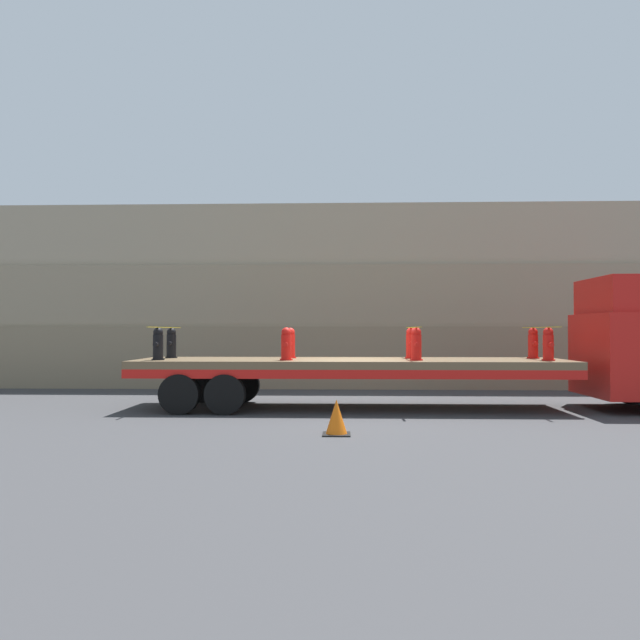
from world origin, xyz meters
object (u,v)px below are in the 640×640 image
fire_hydrant_black_near_0 (158,344)px  fire_hydrant_red_near_1 (286,344)px  fire_hydrant_red_near_3 (548,345)px  fire_hydrant_red_far_3 (533,344)px  truck_cab (639,343)px  fire_hydrant_black_far_0 (171,343)px  fire_hydrant_red_far_2 (411,344)px  fire_hydrant_red_far_1 (290,343)px  traffic_cone (336,418)px  fire_hydrant_red_near_2 (416,345)px  flatbed_trailer (328,368)px

fire_hydrant_black_near_0 → fire_hydrant_red_near_1: 2.98m
fire_hydrant_red_near_3 → fire_hydrant_red_far_3: (0.00, 1.12, 0.00)m
truck_cab → fire_hydrant_black_near_0: truck_cab is taller
fire_hydrant_black_far_0 → fire_hydrant_red_near_3: size_ratio=1.00×
fire_hydrant_black_near_0 → fire_hydrant_red_far_2: bearing=10.7°
fire_hydrant_black_near_0 → fire_hydrant_red_far_2: same height
fire_hydrant_red_far_1 → traffic_cone: fire_hydrant_red_far_1 is taller
fire_hydrant_red_near_1 → fire_hydrant_red_far_3: same height
fire_hydrant_red_near_3 → fire_hydrant_black_near_0: bearing=180.0°
fire_hydrant_black_far_0 → fire_hydrant_red_near_1: (2.98, -1.12, 0.00)m
fire_hydrant_red_far_1 → fire_hydrant_red_far_3: 5.96m
truck_cab → fire_hydrant_red_far_3: bearing=166.1°
fire_hydrant_red_near_2 → fire_hydrant_red_near_3: bearing=0.0°
fire_hydrant_red_near_1 → fire_hydrant_red_near_3: bearing=0.0°
flatbed_trailer → fire_hydrant_red_near_1: fire_hydrant_red_near_1 is taller
flatbed_trailer → fire_hydrant_red_near_3: (5.01, -0.56, 0.57)m
fire_hydrant_red_near_1 → fire_hydrant_red_far_2: size_ratio=1.00×
fire_hydrant_red_far_3 → traffic_cone: fire_hydrant_red_far_3 is taller
fire_hydrant_red_near_1 → fire_hydrant_red_far_2: bearing=20.7°
fire_hydrant_black_far_0 → fire_hydrant_red_far_3: bearing=0.0°
flatbed_trailer → fire_hydrant_red_far_1: size_ratio=13.44×
truck_cab → fire_hydrant_black_far_0: size_ratio=4.09×
fire_hydrant_black_near_0 → fire_hydrant_red_far_3: bearing=7.2°
fire_hydrant_red_near_2 → fire_hydrant_red_far_3: size_ratio=1.00×
fire_hydrant_red_far_2 → flatbed_trailer: bearing=-164.5°
traffic_cone → fire_hydrant_black_far_0: bearing=133.8°
fire_hydrant_red_near_1 → traffic_cone: fire_hydrant_red_near_1 is taller
fire_hydrant_red_far_1 → fire_hydrant_red_far_3: size_ratio=1.00×
flatbed_trailer → fire_hydrant_red_near_1: 1.24m
fire_hydrant_red_near_2 → fire_hydrant_red_far_1: bearing=159.3°
fire_hydrant_red_far_3 → truck_cab: bearing=-13.9°
truck_cab → fire_hydrant_black_near_0: bearing=-177.1°
fire_hydrant_red_far_1 → fire_hydrant_red_near_3: size_ratio=1.00×
fire_hydrant_red_near_3 → fire_hydrant_red_near_1: bearing=180.0°
fire_hydrant_black_far_0 → fire_hydrant_red_far_1: size_ratio=1.00×
fire_hydrant_red_far_2 → fire_hydrant_red_far_1: bearing=180.0°
flatbed_trailer → fire_hydrant_black_near_0: fire_hydrant_black_near_0 is taller
fire_hydrant_black_far_0 → fire_hydrant_red_far_1: bearing=0.0°
fire_hydrant_red_far_2 → traffic_cone: fire_hydrant_red_far_2 is taller
fire_hydrant_red_far_3 → fire_hydrant_black_far_0: bearing=180.0°
truck_cab → flatbed_trailer: truck_cab is taller
flatbed_trailer → fire_hydrant_red_near_1: bearing=-149.3°
fire_hydrant_red_far_2 → fire_hydrant_red_near_3: (2.98, -1.12, 0.00)m
fire_hydrant_red_near_1 → fire_hydrant_red_far_3: bearing=10.7°
fire_hydrant_red_near_1 → fire_hydrant_red_far_2: same height
fire_hydrant_red_near_3 → traffic_cone: 5.89m
flatbed_trailer → fire_hydrant_black_far_0: bearing=171.9°
flatbed_trailer → fire_hydrant_red_near_2: size_ratio=13.44×
fire_hydrant_red_near_1 → fire_hydrant_red_far_1: size_ratio=1.00×
fire_hydrant_black_near_0 → fire_hydrant_red_far_3: size_ratio=1.00×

